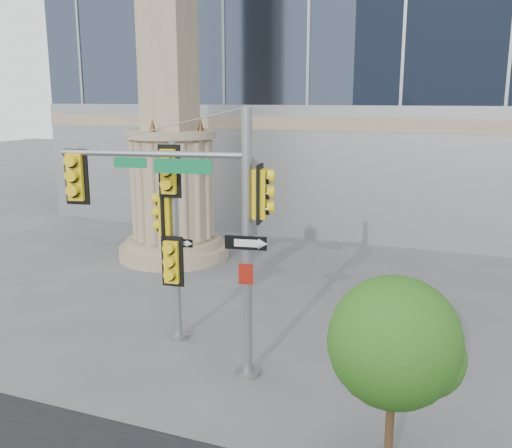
% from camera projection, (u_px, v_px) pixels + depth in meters
% --- Properties ---
extents(ground, '(120.00, 120.00, 0.00)m').
position_uv_depth(ground, '(209.00, 385.00, 12.85)').
color(ground, '#545456').
rests_on(ground, ground).
extents(monument, '(4.40, 4.40, 16.60)m').
position_uv_depth(monument, '(170.00, 119.00, 21.97)').
color(monument, gray).
rests_on(monument, ground).
extents(main_signal_pole, '(4.74, 1.28, 6.15)m').
position_uv_depth(main_signal_pole, '(198.00, 214.00, 12.70)').
color(main_signal_pole, slate).
rests_on(main_signal_pole, ground).
extents(secondary_signal_pole, '(0.95, 0.69, 5.29)m').
position_uv_depth(secondary_signal_pole, '(171.00, 227.00, 14.58)').
color(secondary_signal_pole, slate).
rests_on(secondary_signal_pole, ground).
extents(street_tree, '(2.26, 2.21, 3.52)m').
position_uv_depth(street_tree, '(397.00, 347.00, 9.39)').
color(street_tree, gray).
rests_on(street_tree, ground).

